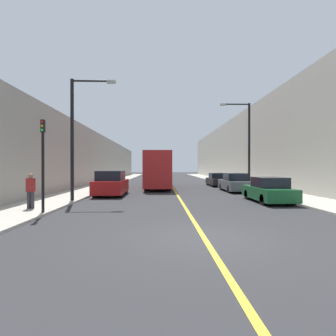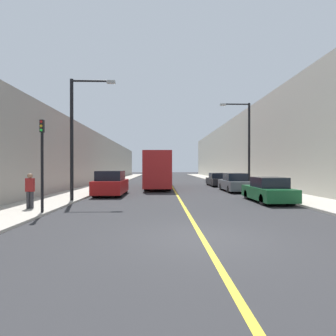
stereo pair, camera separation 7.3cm
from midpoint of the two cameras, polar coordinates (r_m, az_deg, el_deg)
name	(u,v)px [view 2 (the right image)]	position (r m, az deg, el deg)	size (l,w,h in m)	color
ground_plane	(202,238)	(8.07, 7.73, -14.81)	(200.00, 200.00, 0.00)	#2D2D30
sidewalk_left	(115,181)	(38.30, -11.39, -2.85)	(3.13, 72.00, 0.11)	#B2AA9E
sidewalk_right	(223,181)	(38.81, 11.92, -2.81)	(3.13, 72.00, 0.11)	#B2AA9E
building_row_left	(90,159)	(39.03, -16.56, 1.92)	(4.00, 72.00, 6.53)	gray
building_row_right	(247,149)	(39.82, 16.93, 3.89)	(4.00, 72.00, 9.31)	#B7B2A3
road_center_line	(169,182)	(37.77, 0.34, -2.96)	(0.16, 72.00, 0.01)	gold
bus	(158,169)	(26.53, -2.13, -0.31)	(2.42, 10.64, 3.48)	#AD1E1E
parked_suv_left	(111,184)	(19.75, -12.21, -3.43)	(2.02, 4.45, 1.81)	maroon
car_right_near	(268,191)	(16.73, 21.07, -4.67)	(1.84, 4.26, 1.49)	#145128
car_right_mid	(234,183)	(23.09, 14.34, -3.24)	(1.82, 4.46, 1.57)	#51565B
car_right_far	(217,180)	(29.28, 10.71, -2.61)	(1.76, 4.36, 1.45)	black
street_lamp_left	(76,131)	(16.61, -19.30, 7.66)	(2.67, 0.24, 7.20)	black
street_lamp_right	(246,140)	(24.06, 16.80, 5.81)	(2.67, 0.24, 7.59)	black
traffic_light	(42,162)	(12.68, -25.57, 1.21)	(0.16, 0.18, 4.05)	black
pedestrian	(30,190)	(14.17, -27.70, -4.31)	(0.37, 0.24, 1.68)	#2D2D33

